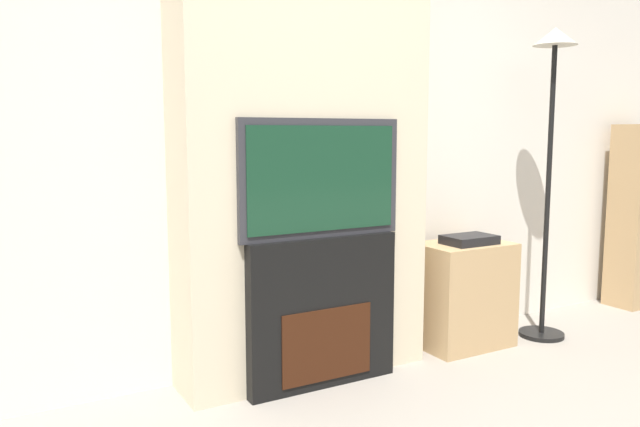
# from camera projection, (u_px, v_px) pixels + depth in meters

# --- Properties ---
(wall_back) EXTENTS (6.00, 0.06, 2.70)m
(wall_back) POSITION_uv_depth(u_px,v_px,m) (285.00, 108.00, 3.20)
(wall_back) COLOR silver
(wall_back) RESTS_ON ground_plane
(chimney_breast) EXTENTS (1.28, 0.33, 2.70)m
(chimney_breast) POSITION_uv_depth(u_px,v_px,m) (303.00, 107.00, 3.04)
(chimney_breast) COLOR beige
(chimney_breast) RESTS_ON ground_plane
(fireplace) EXTENTS (0.78, 0.15, 0.73)m
(fireplace) POSITION_uv_depth(u_px,v_px,m) (320.00, 312.00, 3.02)
(fireplace) COLOR black
(fireplace) RESTS_ON ground_plane
(television) EXTENTS (0.84, 0.07, 0.56)m
(television) POSITION_uv_depth(u_px,v_px,m) (320.00, 178.00, 2.93)
(television) COLOR #2D2D33
(television) RESTS_ON fireplace
(floor_lamp) EXTENTS (0.27, 0.27, 1.82)m
(floor_lamp) POSITION_uv_depth(u_px,v_px,m) (551.00, 120.00, 3.61)
(floor_lamp) COLOR black
(floor_lamp) RESTS_ON ground_plane
(media_stand) EXTENTS (0.53, 0.36, 0.65)m
(media_stand) POSITION_uv_depth(u_px,v_px,m) (463.00, 293.00, 3.59)
(media_stand) COLOR tan
(media_stand) RESTS_ON ground_plane
(bookshelf) EXTENTS (0.38, 0.27, 1.28)m
(bookshelf) POSITION_uv_depth(u_px,v_px,m) (639.00, 216.00, 4.40)
(bookshelf) COLOR tan
(bookshelf) RESTS_ON ground_plane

